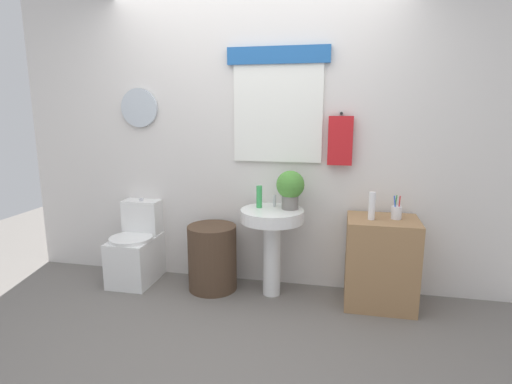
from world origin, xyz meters
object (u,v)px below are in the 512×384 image
(laundry_hamper, at_px, (212,257))
(toilet, at_px, (137,250))
(wooden_cabinet, at_px, (381,262))
(potted_plant, at_px, (290,187))
(toothbrush_cup, at_px, (396,212))
(pedestal_sink, at_px, (272,230))
(soap_bottle, at_px, (259,197))
(lotion_bottle, at_px, (372,206))

(laundry_hamper, bearing_deg, toilet, 177.61)
(wooden_cabinet, relative_size, potted_plant, 2.24)
(toothbrush_cup, bearing_deg, laundry_hamper, -179.23)
(pedestal_sink, relative_size, wooden_cabinet, 1.04)
(pedestal_sink, bearing_deg, soap_bottle, 157.38)
(soap_bottle, bearing_deg, lotion_bottle, -5.65)
(soap_bottle, relative_size, toothbrush_cup, 1.01)
(soap_bottle, relative_size, lotion_bottle, 0.86)
(potted_plant, bearing_deg, pedestal_sink, -156.80)
(pedestal_sink, bearing_deg, potted_plant, 23.20)
(pedestal_sink, distance_m, soap_bottle, 0.30)
(toilet, xyz_separation_m, lotion_bottle, (2.05, -0.07, 0.54))
(toilet, bearing_deg, toothbrush_cup, -0.27)
(wooden_cabinet, bearing_deg, potted_plant, 175.40)
(laundry_hamper, distance_m, potted_plant, 0.93)
(laundry_hamper, relative_size, lotion_bottle, 2.63)
(pedestal_sink, distance_m, wooden_cabinet, 0.91)
(laundry_hamper, bearing_deg, lotion_bottle, -1.74)
(toothbrush_cup, bearing_deg, toilet, 179.73)
(wooden_cabinet, distance_m, potted_plant, 0.94)
(toilet, relative_size, potted_plant, 2.32)
(potted_plant, distance_m, toothbrush_cup, 0.86)
(potted_plant, bearing_deg, laundry_hamper, -174.87)
(toothbrush_cup, bearing_deg, soap_bottle, 178.45)
(toothbrush_cup, bearing_deg, potted_plant, 177.29)
(pedestal_sink, relative_size, potted_plant, 2.32)
(potted_plant, bearing_deg, lotion_bottle, -8.76)
(laundry_hamper, relative_size, soap_bottle, 3.07)
(laundry_hamper, distance_m, wooden_cabinet, 1.41)
(wooden_cabinet, bearing_deg, toilet, 179.18)
(wooden_cabinet, distance_m, lotion_bottle, 0.48)
(pedestal_sink, xyz_separation_m, soap_bottle, (-0.12, 0.05, 0.27))
(pedestal_sink, xyz_separation_m, potted_plant, (0.14, 0.06, 0.36))
(toilet, relative_size, soap_bottle, 3.99)
(wooden_cabinet, xyz_separation_m, potted_plant, (-0.74, 0.06, 0.57))
(laundry_hamper, xyz_separation_m, potted_plant, (0.67, 0.06, 0.64))
(toilet, relative_size, laundry_hamper, 1.30)
(pedestal_sink, distance_m, toothbrush_cup, 1.00)
(wooden_cabinet, height_order, soap_bottle, soap_bottle)
(laundry_hamper, distance_m, pedestal_sink, 0.60)
(toilet, distance_m, laundry_hamper, 0.74)
(wooden_cabinet, bearing_deg, lotion_bottle, -157.36)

